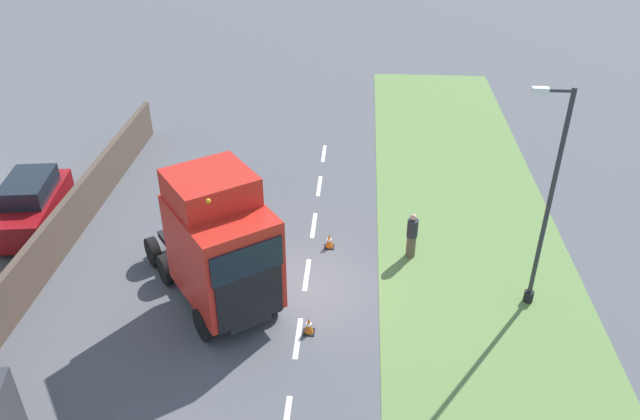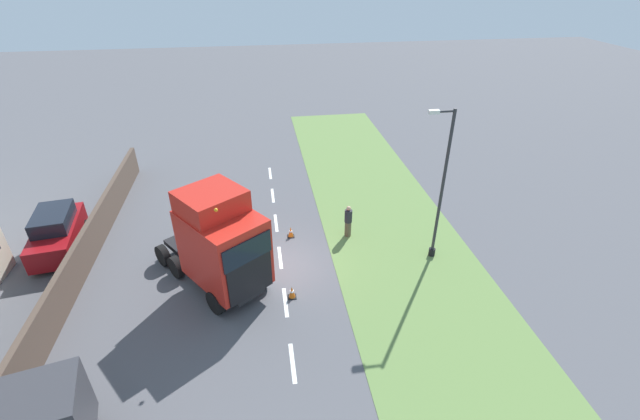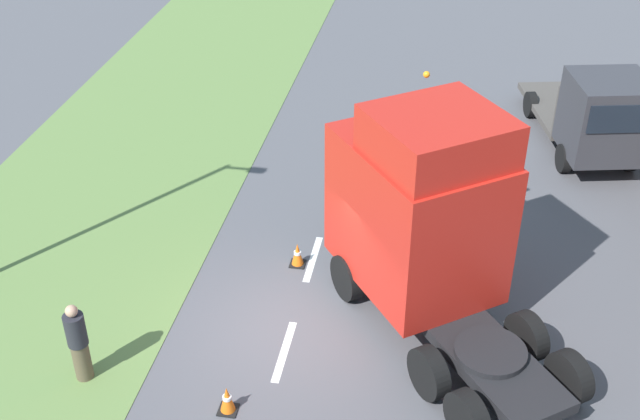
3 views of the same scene
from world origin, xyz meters
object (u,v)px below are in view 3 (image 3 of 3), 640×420
object	(u,v)px
lorry_cab	(423,217)
traffic_cone_trailing	(227,400)
flatbed_truck	(598,116)
pedestrian	(78,343)
traffic_cone_lead	(297,255)

from	to	relation	value
lorry_cab	traffic_cone_trailing	bearing A→B (deg)	-168.27
lorry_cab	traffic_cone_trailing	size ratio (longest dim) A/B	10.88
flatbed_truck	pedestrian	xyz separation A→B (m)	(-10.55, -10.53, -0.56)
traffic_cone_lead	traffic_cone_trailing	xyz separation A→B (m)	(-0.38, -4.67, 0.00)
traffic_cone_lead	pedestrian	bearing A→B (deg)	-127.90
pedestrian	lorry_cab	bearing A→B (deg)	27.39
flatbed_truck	traffic_cone_trailing	distance (m)	13.32
flatbed_truck	pedestrian	distance (m)	14.92
pedestrian	traffic_cone_lead	xyz separation A→B (m)	(3.35, 4.31, -0.59)
lorry_cab	flatbed_truck	world-z (taller)	lorry_cab
flatbed_truck	pedestrian	size ratio (longest dim) A/B	3.40
pedestrian	traffic_cone_trailing	bearing A→B (deg)	-6.86
lorry_cab	traffic_cone_trailing	distance (m)	5.23
traffic_cone_lead	traffic_cone_trailing	size ratio (longest dim) A/B	1.00
lorry_cab	pedestrian	xyz separation A→B (m)	(-6.19, -3.21, -1.49)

